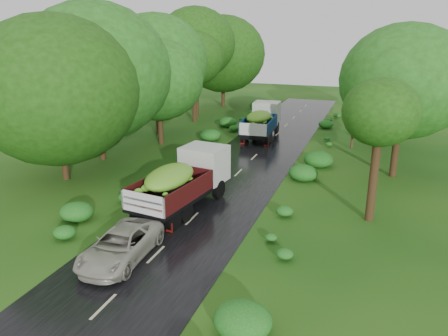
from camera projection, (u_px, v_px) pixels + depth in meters
The scene contains 10 objects.
ground at pixel (156, 255), 19.35m from camera, with size 120.00×120.00×0.00m, color #0D3E0D.
road at pixel (199, 211), 23.82m from camera, with size 6.50×80.00×0.02m, color black.
road_lines at pixel (206, 205), 24.71m from camera, with size 0.12×69.60×0.00m.
truck_near at pixel (185, 178), 24.06m from camera, with size 3.41×7.30×2.95m.
truck_far at pixel (262, 119), 39.25m from camera, with size 2.78×6.97×2.88m.
car at pixel (121, 245), 18.75m from camera, with size 2.21×4.79×1.33m, color #A7A695.
utility_pole at pixel (356, 100), 34.95m from camera, with size 1.35×0.44×7.81m.
trees_left at pixel (160, 64), 38.98m from camera, with size 6.40×33.92×9.71m.
trees_right at pixel (391, 79), 34.39m from camera, with size 4.76×31.55×8.12m.
shrubs at pixel (247, 160), 31.78m from camera, with size 11.90×44.00×0.70m.
Camera 1 is at (8.60, -15.19, 9.68)m, focal length 35.00 mm.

